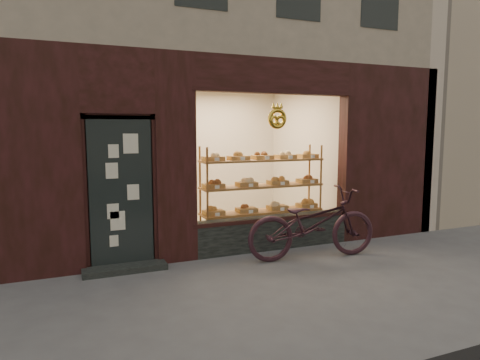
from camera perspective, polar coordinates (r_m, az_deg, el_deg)
name	(u,v)px	position (r m, az deg, el deg)	size (l,w,h in m)	color
ground	(322,299)	(5.32, 10.83, -15.26)	(90.00, 90.00, 0.00)	#4C4C4C
display_shelf	(262,193)	(7.45, 2.99, -1.73)	(2.20, 0.45, 1.70)	brown
bicycle	(312,223)	(6.69, 9.64, -5.72)	(0.73, 2.08, 1.09)	#301820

